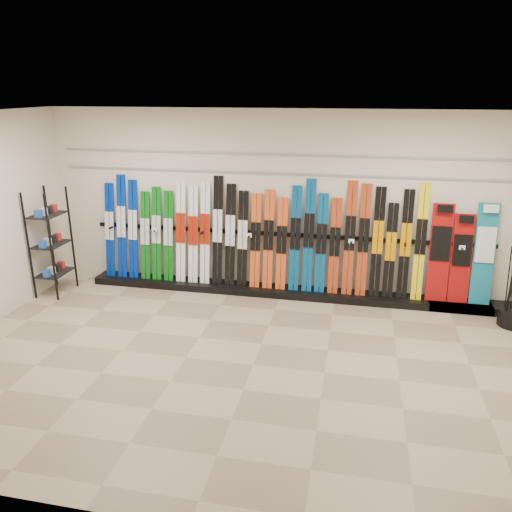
# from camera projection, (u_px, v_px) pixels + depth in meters

# --- Properties ---
(floor) EXTENTS (8.00, 8.00, 0.00)m
(floor) POSITION_uv_depth(u_px,v_px,m) (253.00, 365.00, 6.26)
(floor) COLOR gray
(floor) RESTS_ON ground
(back_wall) EXTENTS (8.00, 0.00, 8.00)m
(back_wall) POSITION_uv_depth(u_px,v_px,m) (285.00, 204.00, 8.09)
(back_wall) COLOR beige
(back_wall) RESTS_ON floor
(ceiling) EXTENTS (8.00, 8.00, 0.00)m
(ceiling) POSITION_uv_depth(u_px,v_px,m) (253.00, 117.00, 5.29)
(ceiling) COLOR silver
(ceiling) RESTS_ON back_wall
(ski_rack_base) EXTENTS (8.00, 0.40, 0.12)m
(ski_rack_base) POSITION_uv_depth(u_px,v_px,m) (295.00, 292.00, 8.31)
(ski_rack_base) COLOR black
(ski_rack_base) RESTS_ON floor
(skis) EXTENTS (5.38, 0.28, 1.82)m
(skis) POSITION_uv_depth(u_px,v_px,m) (257.00, 238.00, 8.21)
(skis) COLOR #002495
(skis) RESTS_ON ski_rack_base
(snowboards) EXTENTS (0.95, 0.24, 1.55)m
(snowboards) POSITION_uv_depth(u_px,v_px,m) (461.00, 255.00, 7.64)
(snowboards) COLOR #990C0C
(snowboards) RESTS_ON ski_rack_base
(accessory_rack) EXTENTS (0.40, 0.60, 1.77)m
(accessory_rack) POSITION_uv_depth(u_px,v_px,m) (51.00, 242.00, 8.20)
(accessory_rack) COLOR black
(accessory_rack) RESTS_ON floor
(slatwall_rail_0) EXTENTS (7.60, 0.02, 0.03)m
(slatwall_rail_0) POSITION_uv_depth(u_px,v_px,m) (285.00, 174.00, 7.91)
(slatwall_rail_0) COLOR gray
(slatwall_rail_0) RESTS_ON back_wall
(slatwall_rail_1) EXTENTS (7.60, 0.02, 0.03)m
(slatwall_rail_1) POSITION_uv_depth(u_px,v_px,m) (286.00, 155.00, 7.82)
(slatwall_rail_1) COLOR gray
(slatwall_rail_1) RESTS_ON back_wall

